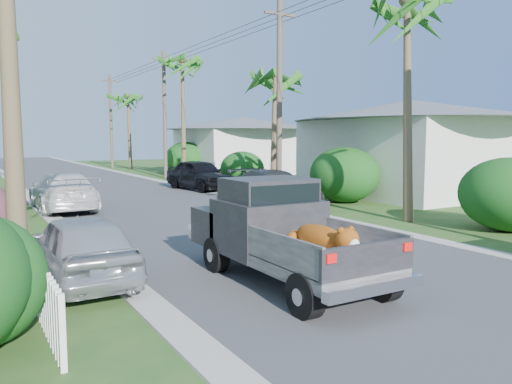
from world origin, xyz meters
TOP-DOWN VIEW (x-y plane):
  - ground at (0.00, 0.00)m, footprint 120.00×120.00m
  - road at (0.00, 25.00)m, footprint 8.00×100.00m
  - curb_left at (-4.30, 25.00)m, footprint 0.60×100.00m
  - curb_right at (4.30, 25.00)m, footprint 0.60×100.00m
  - pickup_truck at (-1.49, 2.20)m, footprint 1.98×5.12m
  - parked_car_rm at (4.19, 11.17)m, footprint 2.26×5.31m
  - parked_car_rf at (4.41, 19.30)m, footprint 2.62×5.17m
  - parked_car_ln at (-5.00, 3.98)m, footprint 1.70×4.13m
  - parked_car_lf at (-3.60, 14.62)m, footprint 2.11×5.18m
  - palm_r_a at (6.30, 6.00)m, footprint 4.40×4.40m
  - palm_r_b at (6.60, 15.00)m, footprint 4.40×4.40m
  - palm_r_c at (6.20, 26.00)m, footprint 4.40×4.40m
  - palm_r_d at (6.50, 40.00)m, footprint 4.40×4.40m
  - shrub_r_a at (7.60, 3.00)m, footprint 2.80×3.08m
  - shrub_r_b at (7.80, 11.00)m, footprint 3.00×3.30m
  - shrub_r_c at (7.50, 20.00)m, footprint 2.60×2.86m
  - shrub_r_d at (8.00, 30.00)m, footprint 3.20×3.52m
  - picket_fence at (-6.00, 5.50)m, footprint 0.10×11.00m
  - house_right_near at (13.00, 12.00)m, footprint 8.00×9.00m
  - house_right_far at (13.00, 30.00)m, footprint 9.00×8.00m
  - utility_pole_b at (5.60, 13.00)m, footprint 1.60×0.26m
  - utility_pole_c at (5.60, 28.00)m, footprint 1.60×0.26m
  - utility_pole_d at (5.60, 43.00)m, footprint 1.60×0.26m

SIDE VIEW (x-z plane):
  - ground at x=0.00m, z-range 0.00..0.00m
  - road at x=0.00m, z-range 0.00..0.02m
  - curb_left at x=-4.30m, z-range 0.00..0.06m
  - curb_right at x=4.30m, z-range 0.00..0.06m
  - picket_fence at x=-6.00m, z-range 0.00..1.00m
  - parked_car_ln at x=-5.00m, z-range 0.00..1.40m
  - parked_car_lf at x=-3.60m, z-range 0.00..1.50m
  - parked_car_rm at x=4.19m, z-range 0.00..1.53m
  - parked_car_rf at x=4.41m, z-range 0.00..1.69m
  - pickup_truck at x=-1.49m, z-range -0.02..2.04m
  - shrub_r_c at x=7.50m, z-range 0.00..2.10m
  - shrub_r_a at x=7.60m, z-range 0.00..2.30m
  - shrub_r_b at x=7.80m, z-range 0.00..2.50m
  - shrub_r_d at x=8.00m, z-range 0.00..2.60m
  - house_right_far at x=13.00m, z-range -0.18..4.42m
  - house_right_near at x=13.00m, z-range -0.18..4.62m
  - utility_pole_b at x=5.60m, z-range 0.10..9.10m
  - utility_pole_c at x=5.60m, z-range 0.10..9.10m
  - utility_pole_d at x=5.60m, z-range 0.10..9.10m
  - palm_r_b at x=6.60m, z-range 2.35..9.55m
  - palm_r_d at x=6.50m, z-range 2.73..10.74m
  - palm_r_a at x=6.30m, z-range 3.07..11.78m
  - palm_r_c at x=6.20m, z-range 3.41..12.81m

